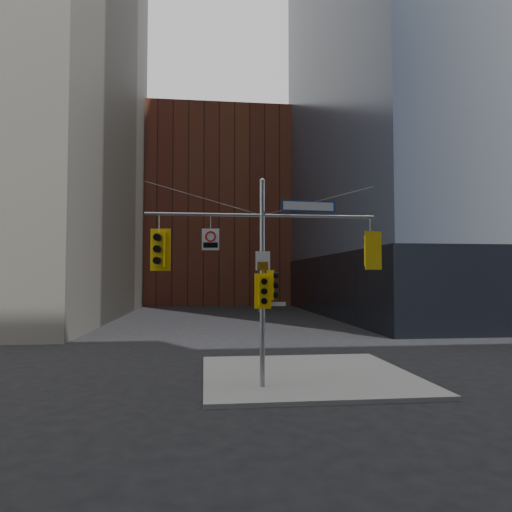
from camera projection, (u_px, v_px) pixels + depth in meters
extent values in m
plane|color=black|center=(271.00, 408.00, 13.50)|extent=(160.00, 160.00, 0.00)
cube|color=gray|center=(307.00, 375.00, 17.70)|extent=(8.00, 8.00, 0.15)
cube|color=black|center=(487.00, 285.00, 48.58)|extent=(36.40, 36.40, 6.00)
cube|color=brown|center=(217.00, 213.00, 71.72)|extent=(26.00, 20.00, 28.00)
cylinder|color=#989BA0|center=(262.00, 285.00, 15.66)|extent=(0.18, 0.18, 7.20)
sphere|color=#989BA0|center=(262.00, 181.00, 15.82)|extent=(0.20, 0.20, 0.20)
cylinder|color=#989BA0|center=(204.00, 215.00, 15.54)|extent=(4.00, 0.11, 0.11)
cylinder|color=#989BA0|center=(319.00, 216.00, 15.99)|extent=(4.00, 0.11, 0.11)
cylinder|color=#989BA0|center=(264.00, 214.00, 15.42)|extent=(0.10, 0.70, 0.10)
cylinder|color=#989BA0|center=(204.00, 199.00, 15.57)|extent=(4.00, 0.02, 1.12)
cylinder|color=#989BA0|center=(319.00, 201.00, 16.02)|extent=(4.00, 0.02, 1.12)
cube|color=yellow|center=(159.00, 249.00, 15.31)|extent=(0.41, 0.32, 1.16)
cube|color=yellow|center=(160.00, 250.00, 15.51)|extent=(0.68, 0.16, 1.44)
cylinder|color=black|center=(157.00, 237.00, 15.11)|extent=(0.27, 0.21, 0.24)
cylinder|color=black|center=(158.00, 237.00, 15.20)|extent=(0.21, 0.06, 0.21)
cylinder|color=black|center=(157.00, 249.00, 15.09)|extent=(0.27, 0.21, 0.24)
cylinder|color=black|center=(158.00, 249.00, 15.18)|extent=(0.21, 0.06, 0.21)
cylinder|color=black|center=(157.00, 261.00, 15.08)|extent=(0.27, 0.21, 0.24)
cylinder|color=black|center=(158.00, 261.00, 15.16)|extent=(0.21, 0.06, 0.21)
cube|color=yellow|center=(370.00, 251.00, 16.15)|extent=(0.40, 0.32, 1.09)
cube|color=yellow|center=(373.00, 250.00, 15.97)|extent=(0.64, 0.17, 1.35)
cylinder|color=black|center=(367.00, 241.00, 16.37)|extent=(0.26, 0.21, 0.23)
cylinder|color=black|center=(368.00, 241.00, 16.29)|extent=(0.20, 0.06, 0.20)
cylinder|color=black|center=(367.00, 251.00, 16.35)|extent=(0.26, 0.21, 0.23)
cylinder|color=black|center=(368.00, 251.00, 16.27)|extent=(0.20, 0.06, 0.20)
cylinder|color=black|center=(367.00, 261.00, 16.33)|extent=(0.26, 0.21, 0.23)
cylinder|color=#0CE559|center=(369.00, 261.00, 16.25)|extent=(0.20, 0.06, 0.20)
cube|color=yellow|center=(270.00, 285.00, 15.69)|extent=(0.31, 0.38, 1.03)
cylinder|color=black|center=(276.00, 275.00, 15.68)|extent=(0.20, 0.25, 0.22)
cylinder|color=black|center=(274.00, 275.00, 15.69)|extent=(0.06, 0.19, 0.19)
cylinder|color=black|center=(276.00, 285.00, 15.66)|extent=(0.20, 0.25, 0.22)
cylinder|color=black|center=(274.00, 285.00, 15.67)|extent=(0.06, 0.19, 0.19)
cylinder|color=black|center=(276.00, 295.00, 15.65)|extent=(0.20, 0.25, 0.22)
cylinder|color=black|center=(274.00, 295.00, 15.66)|extent=(0.06, 0.19, 0.19)
cube|color=yellow|center=(263.00, 291.00, 15.37)|extent=(0.32, 0.22, 0.97)
cube|color=yellow|center=(263.00, 291.00, 15.53)|extent=(0.57, 0.04, 1.20)
cylinder|color=black|center=(264.00, 282.00, 15.20)|extent=(0.20, 0.15, 0.20)
cylinder|color=black|center=(264.00, 282.00, 15.27)|extent=(0.18, 0.02, 0.18)
cylinder|color=black|center=(264.00, 291.00, 15.19)|extent=(0.20, 0.15, 0.20)
cylinder|color=black|center=(264.00, 291.00, 15.26)|extent=(0.18, 0.02, 0.18)
cylinder|color=black|center=(264.00, 301.00, 15.17)|extent=(0.20, 0.15, 0.20)
cylinder|color=black|center=(264.00, 301.00, 15.24)|extent=(0.18, 0.02, 0.18)
cube|color=navy|center=(308.00, 206.00, 15.97)|extent=(1.95, 0.22, 0.38)
cube|color=silver|center=(309.00, 206.00, 15.94)|extent=(1.83, 0.18, 0.29)
cube|color=silver|center=(211.00, 239.00, 15.51)|extent=(0.59, 0.10, 0.74)
torus|color=#B20A0A|center=(211.00, 236.00, 15.49)|extent=(0.37, 0.09, 0.36)
cube|color=black|center=(210.00, 245.00, 15.48)|extent=(0.49, 0.07, 0.18)
cube|color=silver|center=(263.00, 261.00, 15.58)|extent=(0.50, 0.08, 0.66)
cube|color=#D88C00|center=(263.00, 266.00, 15.55)|extent=(0.36, 0.05, 0.29)
cube|color=silver|center=(275.00, 304.00, 15.68)|extent=(0.71, 0.10, 0.14)
cube|color=#145926|center=(261.00, 310.00, 16.06)|extent=(0.06, 0.77, 0.15)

